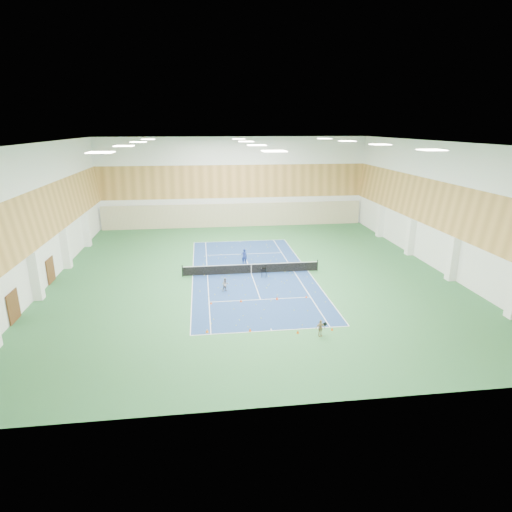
# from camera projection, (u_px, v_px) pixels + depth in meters

# --- Properties ---
(ground) EXTENTS (40.00, 40.00, 0.00)m
(ground) POSITION_uv_depth(u_px,v_px,m) (251.00, 273.00, 40.36)
(ground) COLOR #2A6234
(ground) RESTS_ON ground
(room_shell) EXTENTS (36.00, 40.00, 12.00)m
(room_shell) POSITION_uv_depth(u_px,v_px,m) (251.00, 211.00, 38.60)
(room_shell) COLOR white
(room_shell) RESTS_ON ground
(wood_cladding) EXTENTS (36.00, 40.00, 8.00)m
(wood_cladding) POSITION_uv_depth(u_px,v_px,m) (251.00, 189.00, 38.01)
(wood_cladding) COLOR #BF8B47
(wood_cladding) RESTS_ON room_shell
(ceiling_light_grid) EXTENTS (21.40, 25.40, 0.06)m
(ceiling_light_grid) POSITION_uv_depth(u_px,v_px,m) (251.00, 143.00, 36.87)
(ceiling_light_grid) COLOR white
(ceiling_light_grid) RESTS_ON room_shell
(court_surface) EXTENTS (10.97, 23.77, 0.01)m
(court_surface) POSITION_uv_depth(u_px,v_px,m) (251.00, 273.00, 40.35)
(court_surface) COLOR navy
(court_surface) RESTS_ON ground
(tennis_balls_scatter) EXTENTS (10.57, 22.77, 0.07)m
(tennis_balls_scatter) POSITION_uv_depth(u_px,v_px,m) (251.00, 273.00, 40.34)
(tennis_balls_scatter) COLOR #C4D324
(tennis_balls_scatter) RESTS_ON ground
(tennis_net) EXTENTS (12.80, 0.10, 1.10)m
(tennis_net) POSITION_uv_depth(u_px,v_px,m) (251.00, 268.00, 40.19)
(tennis_net) COLOR black
(tennis_net) RESTS_ON ground
(back_curtain) EXTENTS (35.40, 0.16, 3.20)m
(back_curtain) POSITION_uv_depth(u_px,v_px,m) (234.00, 215.00, 58.62)
(back_curtain) COLOR #C6B793
(back_curtain) RESTS_ON ground
(door_left_a) EXTENTS (0.08, 1.80, 2.20)m
(door_left_a) POSITION_uv_depth(u_px,v_px,m) (13.00, 307.00, 30.27)
(door_left_a) COLOR #593319
(door_left_a) RESTS_ON ground
(door_left_b) EXTENTS (0.08, 1.80, 2.20)m
(door_left_b) POSITION_uv_depth(u_px,v_px,m) (51.00, 270.00, 37.86)
(door_left_b) COLOR #593319
(door_left_b) RESTS_ON ground
(coach) EXTENTS (0.61, 0.42, 1.59)m
(coach) POSITION_uv_depth(u_px,v_px,m) (244.00, 256.00, 42.89)
(coach) COLOR navy
(coach) RESTS_ON ground
(child_court) EXTENTS (0.71, 0.64, 1.19)m
(child_court) POSITION_uv_depth(u_px,v_px,m) (225.00, 285.00, 35.87)
(child_court) COLOR gray
(child_court) RESTS_ON ground
(child_apron) EXTENTS (0.73, 0.46, 1.15)m
(child_apron) POSITION_uv_depth(u_px,v_px,m) (320.00, 328.00, 28.22)
(child_apron) COLOR tan
(child_apron) RESTS_ON ground
(ball_cart) EXTENTS (0.62, 0.62, 0.86)m
(ball_cart) POSITION_uv_depth(u_px,v_px,m) (264.00, 273.00, 39.26)
(ball_cart) COLOR black
(ball_cart) RESTS_ON ground
(cone_svc_a) EXTENTS (0.19, 0.19, 0.21)m
(cone_svc_a) POSITION_uv_depth(u_px,v_px,m) (211.00, 303.00, 33.43)
(cone_svc_a) COLOR #EB4F0C
(cone_svc_a) RESTS_ON ground
(cone_svc_b) EXTENTS (0.23, 0.23, 0.25)m
(cone_svc_b) POSITION_uv_depth(u_px,v_px,m) (241.00, 300.00, 33.81)
(cone_svc_b) COLOR #FF520D
(cone_svc_b) RESTS_ON ground
(cone_svc_c) EXTENTS (0.23, 0.23, 0.25)m
(cone_svc_c) POSITION_uv_depth(u_px,v_px,m) (277.00, 298.00, 34.25)
(cone_svc_c) COLOR #FF410D
(cone_svc_c) RESTS_ON ground
(cone_svc_d) EXTENTS (0.18, 0.18, 0.20)m
(cone_svc_d) POSITION_uv_depth(u_px,v_px,m) (306.00, 297.00, 34.64)
(cone_svc_d) COLOR #F6470C
(cone_svc_d) RESTS_ON ground
(cone_base_a) EXTENTS (0.22, 0.22, 0.24)m
(cone_base_a) POSITION_uv_depth(u_px,v_px,m) (207.00, 331.00, 28.81)
(cone_base_a) COLOR orange
(cone_base_a) RESTS_ON ground
(cone_base_b) EXTENTS (0.21, 0.21, 0.24)m
(cone_base_b) POSITION_uv_depth(u_px,v_px,m) (250.00, 330.00, 28.96)
(cone_base_b) COLOR #D84D0B
(cone_base_b) RESTS_ON ground
(cone_base_c) EXTENTS (0.19, 0.19, 0.21)m
(cone_base_c) POSITION_uv_depth(u_px,v_px,m) (298.00, 332.00, 28.72)
(cone_base_c) COLOR #EB5A0C
(cone_base_c) RESTS_ON ground
(cone_base_d) EXTENTS (0.18, 0.18, 0.19)m
(cone_base_d) POSITION_uv_depth(u_px,v_px,m) (332.00, 329.00, 29.15)
(cone_base_d) COLOR #F65D0C
(cone_base_d) RESTS_ON ground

